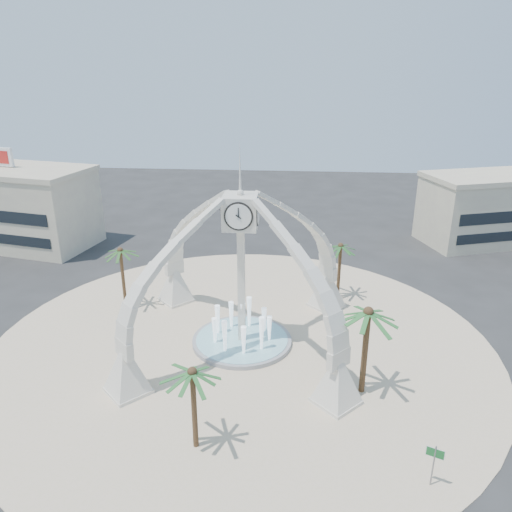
# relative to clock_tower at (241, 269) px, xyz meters

# --- Properties ---
(ground) EXTENTS (140.00, 140.00, 0.00)m
(ground) POSITION_rel_clock_tower_xyz_m (0.00, 0.00, -6.49)
(ground) COLOR #282828
(ground) RESTS_ON ground
(plaza) EXTENTS (40.00, 40.00, 0.06)m
(plaza) POSITION_rel_clock_tower_xyz_m (0.00, 0.00, -6.46)
(plaza) COLOR beige
(plaza) RESTS_ON ground
(clock_tower) EXTENTS (17.94, 17.94, 16.30)m
(clock_tower) POSITION_rel_clock_tower_xyz_m (0.00, 0.00, 0.00)
(clock_tower) COLOR silver
(clock_tower) RESTS_ON ground
(fountain) EXTENTS (8.00, 8.00, 3.62)m
(fountain) POSITION_rel_clock_tower_xyz_m (0.00, 0.00, -6.20)
(fountain) COLOR #969699
(fountain) RESTS_ON ground
(building_nw) EXTENTS (23.75, 13.73, 11.90)m
(building_nw) POSITION_rel_clock_tower_xyz_m (-32.00, 22.00, -1.66)
(building_nw) COLOR #B8A78F
(building_nw) RESTS_ON ground
(building_ne) EXTENTS (21.87, 14.17, 8.60)m
(building_ne) POSITION_rel_clock_tower_xyz_m (30.00, 28.00, -2.18)
(building_ne) COLOR #B8A78F
(building_ne) RESTS_ON ground
(palm_east) EXTENTS (5.46, 5.46, 6.97)m
(palm_east) POSITION_rel_clock_tower_xyz_m (8.91, -5.64, -0.43)
(palm_east) COLOR brown
(palm_east) RESTS_ON ground
(palm_west) EXTENTS (3.53, 3.53, 6.31)m
(palm_west) POSITION_rel_clock_tower_xyz_m (-11.41, 5.35, -0.89)
(palm_west) COLOR brown
(palm_west) RESTS_ON ground
(palm_north) EXTENTS (4.27, 4.27, 5.97)m
(palm_north) POSITION_rel_clock_tower_xyz_m (8.27, 9.18, -1.24)
(palm_north) COLOR brown
(palm_north) RESTS_ON ground
(palm_south) EXTENTS (4.58, 4.58, 5.84)m
(palm_south) POSITION_rel_clock_tower_xyz_m (-1.42, -11.82, -1.38)
(palm_south) COLOR brown
(palm_south) RESTS_ON ground
(street_sign) EXTENTS (0.89, 0.40, 2.62)m
(street_sign) POSITION_rel_clock_tower_xyz_m (11.66, -13.66, -4.62)
(street_sign) COLOR slate
(street_sign) RESTS_ON ground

